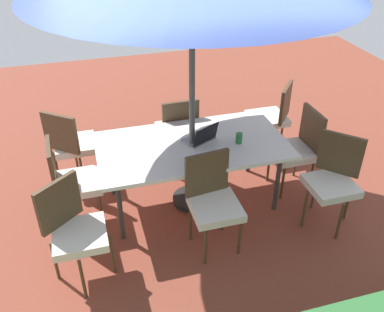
{
  "coord_description": "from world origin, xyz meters",
  "views": [
    {
      "loc": [
        1.04,
        3.65,
        3.08
      ],
      "look_at": [
        0.0,
        0.0,
        0.61
      ],
      "focal_mm": 39.68,
      "sensor_mm": 36.0,
      "label": 1
    }
  ],
  "objects_px": {
    "chair_north": "(213,199)",
    "chair_southwest": "(272,115)",
    "chair_northeast": "(74,228)",
    "chair_west": "(298,146)",
    "laptop": "(201,138)",
    "chair_east": "(71,179)",
    "chair_northwest": "(333,178)",
    "chair_south": "(178,128)",
    "cup": "(239,138)",
    "chair_southeast": "(71,143)",
    "dining_table": "(192,148)"
  },
  "relations": [
    {
      "from": "chair_west",
      "to": "chair_east",
      "type": "distance_m",
      "value": 2.51
    },
    {
      "from": "dining_table",
      "to": "chair_northwest",
      "type": "relative_size",
      "value": 2.02
    },
    {
      "from": "chair_southwest",
      "to": "chair_northeast",
      "type": "bearing_deg",
      "value": -20.5
    },
    {
      "from": "chair_northwest",
      "to": "chair_south",
      "type": "relative_size",
      "value": 1.0
    },
    {
      "from": "chair_southeast",
      "to": "chair_south",
      "type": "height_order",
      "value": "same"
    },
    {
      "from": "chair_northwest",
      "to": "chair_east",
      "type": "distance_m",
      "value": 2.66
    },
    {
      "from": "dining_table",
      "to": "chair_southwest",
      "type": "bearing_deg",
      "value": -150.07
    },
    {
      "from": "chair_west",
      "to": "cup",
      "type": "bearing_deg",
      "value": -85.75
    },
    {
      "from": "dining_table",
      "to": "chair_southeast",
      "type": "relative_size",
      "value": 2.02
    },
    {
      "from": "chair_east",
      "to": "cup",
      "type": "distance_m",
      "value": 1.77
    },
    {
      "from": "chair_northeast",
      "to": "chair_west",
      "type": "bearing_deg",
      "value": -23.32
    },
    {
      "from": "cup",
      "to": "chair_south",
      "type": "bearing_deg",
      "value": -61.74
    },
    {
      "from": "chair_northeast",
      "to": "chair_east",
      "type": "xyz_separation_m",
      "value": [
        -0.0,
        -0.74,
        0.0
      ]
    },
    {
      "from": "chair_east",
      "to": "chair_northwest",
      "type": "bearing_deg",
      "value": -107.7
    },
    {
      "from": "chair_northeast",
      "to": "chair_south",
      "type": "relative_size",
      "value": 1.0
    },
    {
      "from": "chair_west",
      "to": "cup",
      "type": "relative_size",
      "value": 8.69
    },
    {
      "from": "chair_north",
      "to": "chair_south",
      "type": "distance_m",
      "value": 1.41
    },
    {
      "from": "dining_table",
      "to": "chair_southeast",
      "type": "distance_m",
      "value": 1.45
    },
    {
      "from": "chair_west",
      "to": "chair_southwest",
      "type": "height_order",
      "value": "same"
    },
    {
      "from": "chair_northwest",
      "to": "chair_north",
      "type": "xyz_separation_m",
      "value": [
        1.29,
        -0.01,
        0.0
      ]
    },
    {
      "from": "chair_south",
      "to": "laptop",
      "type": "distance_m",
      "value": 0.76
    },
    {
      "from": "chair_east",
      "to": "chair_south",
      "type": "height_order",
      "value": "same"
    },
    {
      "from": "chair_west",
      "to": "chair_northwest",
      "type": "relative_size",
      "value": 1.0
    },
    {
      "from": "chair_southeast",
      "to": "cup",
      "type": "xyz_separation_m",
      "value": [
        -1.71,
        0.86,
        0.27
      ]
    },
    {
      "from": "chair_north",
      "to": "dining_table",
      "type": "bearing_deg",
      "value": 84.25
    },
    {
      "from": "chair_southeast",
      "to": "chair_south",
      "type": "relative_size",
      "value": 1.0
    },
    {
      "from": "chair_west",
      "to": "chair_northwest",
      "type": "height_order",
      "value": "same"
    },
    {
      "from": "laptop",
      "to": "chair_east",
      "type": "bearing_deg",
      "value": -26.41
    },
    {
      "from": "chair_southwest",
      "to": "chair_north",
      "type": "xyz_separation_m",
      "value": [
        1.27,
        1.42,
        0.0
      ]
    },
    {
      "from": "chair_west",
      "to": "laptop",
      "type": "height_order",
      "value": "same"
    },
    {
      "from": "chair_west",
      "to": "chair_northeast",
      "type": "xyz_separation_m",
      "value": [
        2.51,
        0.68,
        0.0
      ]
    },
    {
      "from": "chair_southwest",
      "to": "chair_northeast",
      "type": "distance_m",
      "value": 2.95
    },
    {
      "from": "chair_northwest",
      "to": "chair_southwest",
      "type": "bearing_deg",
      "value": 135.88
    },
    {
      "from": "chair_south",
      "to": "chair_southwest",
      "type": "bearing_deg",
      "value": 179.46
    },
    {
      "from": "chair_northwest",
      "to": "chair_west",
      "type": "bearing_deg",
      "value": 140.6
    },
    {
      "from": "chair_north",
      "to": "chair_southwest",
      "type": "bearing_deg",
      "value": 41.5
    },
    {
      "from": "chair_northwest",
      "to": "chair_northeast",
      "type": "height_order",
      "value": "same"
    },
    {
      "from": "chair_northwest",
      "to": "chair_northeast",
      "type": "relative_size",
      "value": 1.0
    },
    {
      "from": "chair_east",
      "to": "chair_southwest",
      "type": "bearing_deg",
      "value": -76.5
    },
    {
      "from": "chair_west",
      "to": "laptop",
      "type": "bearing_deg",
      "value": -94.11
    },
    {
      "from": "chair_southwest",
      "to": "chair_northeast",
      "type": "height_order",
      "value": "same"
    },
    {
      "from": "chair_northeast",
      "to": "laptop",
      "type": "distance_m",
      "value": 1.59
    },
    {
      "from": "chair_southeast",
      "to": "chair_northeast",
      "type": "height_order",
      "value": "same"
    },
    {
      "from": "dining_table",
      "to": "chair_southwest",
      "type": "height_order",
      "value": "chair_southwest"
    },
    {
      "from": "chair_southeast",
      "to": "chair_southwest",
      "type": "distance_m",
      "value": 2.52
    },
    {
      "from": "dining_table",
      "to": "chair_northeast",
      "type": "relative_size",
      "value": 2.02
    },
    {
      "from": "chair_northwest",
      "to": "chair_northeast",
      "type": "xyz_separation_m",
      "value": [
        2.57,
        0.04,
        0.0
      ]
    },
    {
      "from": "chair_south",
      "to": "cup",
      "type": "xyz_separation_m",
      "value": [
        -0.45,
        0.84,
        0.27
      ]
    },
    {
      "from": "chair_southwest",
      "to": "laptop",
      "type": "bearing_deg",
      "value": -18.84
    },
    {
      "from": "chair_north",
      "to": "chair_east",
      "type": "relative_size",
      "value": 1.0
    }
  ]
}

